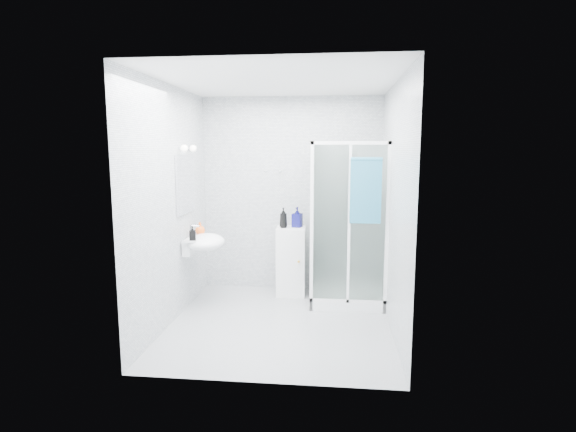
# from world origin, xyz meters

# --- Properties ---
(room) EXTENTS (2.40, 2.60, 2.60)m
(room) POSITION_xyz_m (0.00, 0.00, 1.30)
(room) COLOR silver
(room) RESTS_ON ground
(shower_enclosure) EXTENTS (0.90, 0.95, 2.00)m
(shower_enclosure) POSITION_xyz_m (0.67, 0.77, 0.45)
(shower_enclosure) COLOR white
(shower_enclosure) RESTS_ON ground
(wall_basin) EXTENTS (0.46, 0.56, 0.35)m
(wall_basin) POSITION_xyz_m (-0.99, 0.45, 0.80)
(wall_basin) COLOR white
(wall_basin) RESTS_ON ground
(mirror) EXTENTS (0.02, 0.60, 0.70)m
(mirror) POSITION_xyz_m (-1.19, 0.45, 1.50)
(mirror) COLOR white
(mirror) RESTS_ON room
(vanity_lights) EXTENTS (0.10, 0.40, 0.08)m
(vanity_lights) POSITION_xyz_m (-1.14, 0.45, 1.92)
(vanity_lights) COLOR silver
(vanity_lights) RESTS_ON room
(wall_hooks) EXTENTS (0.23, 0.06, 0.03)m
(wall_hooks) POSITION_xyz_m (-0.25, 1.26, 1.62)
(wall_hooks) COLOR silver
(wall_hooks) RESTS_ON room
(storage_cabinet) EXTENTS (0.39, 0.41, 0.90)m
(storage_cabinet) POSITION_xyz_m (0.02, 1.01, 0.45)
(storage_cabinet) COLOR white
(storage_cabinet) RESTS_ON ground
(hand_towel) EXTENTS (0.35, 0.05, 0.74)m
(hand_towel) POSITION_xyz_m (0.93, 0.36, 1.47)
(hand_towel) COLOR teal
(hand_towel) RESTS_ON shower_enclosure
(shampoo_bottle_a) EXTENTS (0.10, 0.10, 0.26)m
(shampoo_bottle_a) POSITION_xyz_m (-0.08, 0.99, 1.03)
(shampoo_bottle_a) COLOR black
(shampoo_bottle_a) RESTS_ON storage_cabinet
(shampoo_bottle_b) EXTENTS (0.14, 0.15, 0.26)m
(shampoo_bottle_b) POSITION_xyz_m (0.10, 1.06, 1.03)
(shampoo_bottle_b) COLOR #0E0E58
(shampoo_bottle_b) RESTS_ON storage_cabinet
(soap_dispenser_orange) EXTENTS (0.15, 0.15, 0.16)m
(soap_dispenser_orange) POSITION_xyz_m (-1.07, 0.60, 0.94)
(soap_dispenser_orange) COLOR orange
(soap_dispenser_orange) RESTS_ON wall_basin
(soap_dispenser_black) EXTENTS (0.09, 0.09, 0.16)m
(soap_dispenser_black) POSITION_xyz_m (-1.06, 0.26, 0.94)
(soap_dispenser_black) COLOR black
(soap_dispenser_black) RESTS_ON wall_basin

